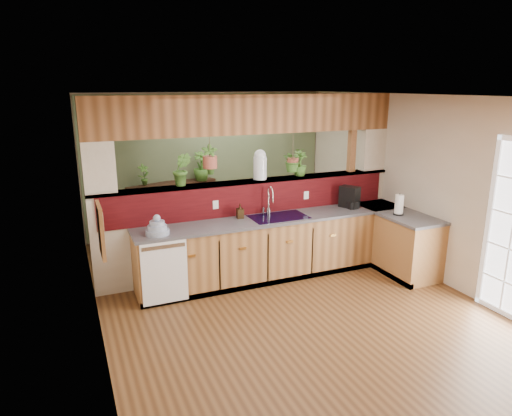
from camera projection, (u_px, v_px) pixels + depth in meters
name	position (u px, v px, depth m)	size (l,w,h in m)	color
ground	(293.00, 307.00, 5.80)	(4.60, 7.00, 0.01)	#503118
ceiling	(298.00, 97.00, 5.12)	(4.60, 7.00, 0.01)	brown
wall_back	(208.00, 163.00, 8.57)	(4.60, 0.02, 2.60)	beige
wall_left	(93.00, 232.00, 4.59)	(0.02, 7.00, 2.60)	beige
wall_right	(442.00, 191.00, 6.33)	(0.02, 7.00, 2.60)	beige
pass_through_partition	(254.00, 193.00, 6.69)	(4.60, 0.21, 2.60)	beige
pass_through_ledge	(252.00, 181.00, 6.64)	(4.60, 0.21, 0.04)	brown
header_beam	(252.00, 114.00, 6.39)	(4.60, 0.15, 0.55)	brown
sage_backwall	(209.00, 163.00, 8.55)	(4.55, 0.02, 2.55)	#61744F
countertop	(317.00, 243.00, 6.77)	(4.14, 1.52, 0.90)	brown
dishwasher	(165.00, 272.00, 5.71)	(0.58, 0.03, 0.82)	white
navy_sink	(279.00, 222.00, 6.54)	(0.82, 0.50, 0.18)	black
framed_print	(101.00, 230.00, 3.82)	(0.04, 0.35, 0.45)	brown
faucet	(269.00, 199.00, 6.58)	(0.19, 0.19, 0.43)	#B7B7B2
dish_stack	(157.00, 228.00, 5.74)	(0.30, 0.30, 0.26)	#8C9AB5
soap_dispenser	(240.00, 211.00, 6.43)	(0.09, 0.10, 0.21)	#362613
coffee_maker	(350.00, 198.00, 6.99)	(0.17, 0.30, 0.33)	black
paper_towel	(399.00, 205.00, 6.60)	(0.15, 0.15, 0.32)	black
glass_jar	(260.00, 164.00, 6.62)	(0.20, 0.20, 0.44)	silver
ledge_plant_left	(182.00, 169.00, 6.18)	(0.25, 0.20, 0.46)	#386523
ledge_plant_right	(300.00, 164.00, 6.88)	(0.21, 0.21, 0.38)	#386523
hanging_plant_a	(210.00, 150.00, 6.27)	(0.24, 0.20, 0.55)	brown
hanging_plant_b	(293.00, 150.00, 6.77)	(0.36, 0.33, 0.52)	brown
shelving_console	(174.00, 212.00, 8.27)	(1.61, 0.43, 1.07)	black
shelf_plant_a	(144.00, 175.00, 7.89)	(0.20, 0.13, 0.37)	#386523
shelf_plant_b	(201.00, 166.00, 8.26)	(0.29, 0.29, 0.52)	#386523
floor_plant	(287.00, 215.00, 8.34)	(0.75, 0.65, 0.83)	#386523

